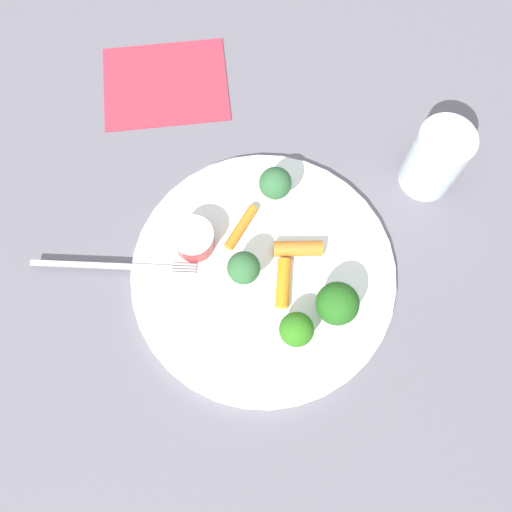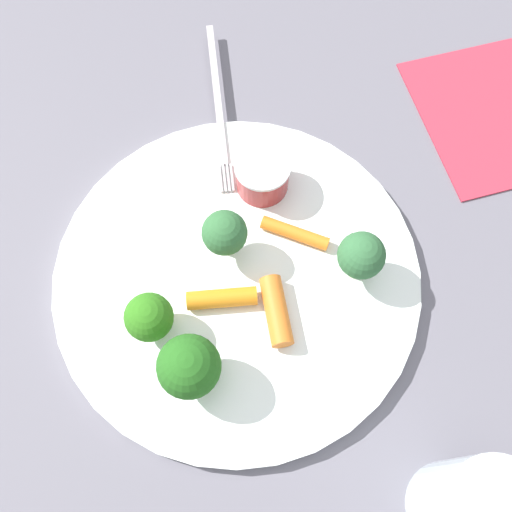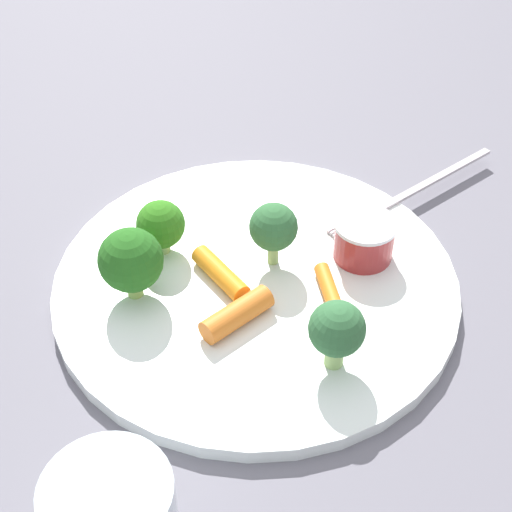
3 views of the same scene
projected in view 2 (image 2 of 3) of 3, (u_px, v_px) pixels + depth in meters
The scene contains 13 objects.
ground_plane at pixel (237, 279), 0.48m from camera, with size 2.40×2.40×0.00m, color slate.
plate at pixel (237, 276), 0.47m from camera, with size 0.31×0.31×0.01m, color white.
sauce_cup at pixel (262, 175), 0.49m from camera, with size 0.05×0.05×0.03m.
broccoli_floret_0 at pixel (149, 317), 0.43m from camera, with size 0.04×0.04×0.05m.
broccoli_floret_1 at pixel (189, 367), 0.41m from camera, with size 0.05×0.05×0.06m.
broccoli_floret_2 at pixel (220, 235), 0.44m from camera, with size 0.04×0.04×0.05m.
broccoli_floret_3 at pixel (361, 256), 0.44m from camera, with size 0.04×0.04×0.05m.
carrot_stick_0 at pixel (276, 311), 0.45m from camera, with size 0.02×0.02×0.06m, color orange.
carrot_stick_1 at pixel (295, 233), 0.48m from camera, with size 0.01×0.01×0.06m, color orange.
carrot_stick_2 at pixel (222, 298), 0.45m from camera, with size 0.02×0.02×0.06m, color orange.
fork at pixel (218, 106), 0.53m from camera, with size 0.19×0.06×0.00m.
drinking_glass at pixel (473, 509), 0.37m from camera, with size 0.06×0.06×0.10m, color silver.
napkin at pixel (490, 114), 0.54m from camera, with size 0.16×0.13×0.00m, color #AD2E40.
Camera 2 is at (0.16, -0.05, 0.45)m, focal length 39.57 mm.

